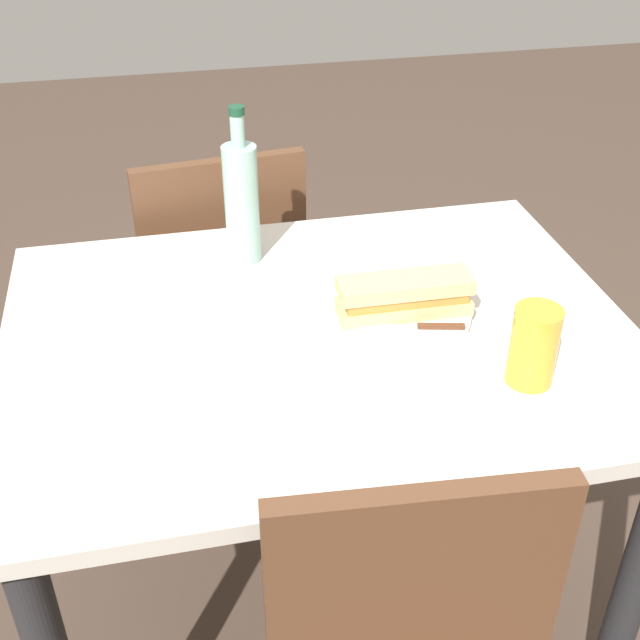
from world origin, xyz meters
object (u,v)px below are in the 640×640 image
(chair_near, at_px, (219,285))
(knife_near, at_px, (418,326))
(water_bottle, at_px, (242,201))
(dining_table, at_px, (320,385))
(beer_glass, at_px, (534,346))
(plate_near, at_px, (402,315))
(baguette_sandwich_near, at_px, (404,295))

(chair_near, height_order, knife_near, chair_near)
(knife_near, relative_size, water_bottle, 0.58)
(dining_table, relative_size, water_bottle, 3.50)
(dining_table, bearing_deg, chair_near, -78.44)
(knife_near, height_order, beer_glass, beer_glass)
(chair_near, distance_m, knife_near, 0.77)
(plate_near, bearing_deg, beer_glass, 124.22)
(chair_near, relative_size, plate_near, 3.68)
(plate_near, bearing_deg, baguette_sandwich_near, 0.00)
(baguette_sandwich_near, distance_m, water_bottle, 0.37)
(dining_table, height_order, beer_glass, beer_glass)
(dining_table, bearing_deg, water_bottle, -71.40)
(dining_table, height_order, plate_near, plate_near)
(dining_table, distance_m, plate_near, 0.20)
(knife_near, bearing_deg, chair_near, -66.77)
(baguette_sandwich_near, xyz_separation_m, water_bottle, (0.24, -0.27, 0.07))
(chair_near, height_order, water_bottle, water_bottle)
(baguette_sandwich_near, relative_size, beer_glass, 1.76)
(dining_table, distance_m, baguette_sandwich_near, 0.22)
(plate_near, bearing_deg, dining_table, 1.55)
(plate_near, xyz_separation_m, baguette_sandwich_near, (0.00, 0.00, 0.04))
(baguette_sandwich_near, relative_size, knife_near, 1.30)
(knife_near, relative_size, beer_glass, 1.36)
(baguette_sandwich_near, height_order, beer_glass, beer_glass)
(dining_table, height_order, knife_near, knife_near)
(beer_glass, bearing_deg, chair_near, -62.96)
(chair_near, distance_m, beer_glass, 0.96)
(plate_near, relative_size, beer_glass, 1.79)
(beer_glass, bearing_deg, water_bottle, -51.39)
(plate_near, xyz_separation_m, knife_near, (-0.01, 0.06, 0.01))
(chair_near, bearing_deg, knife_near, 113.23)
(water_bottle, bearing_deg, chair_near, -84.52)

